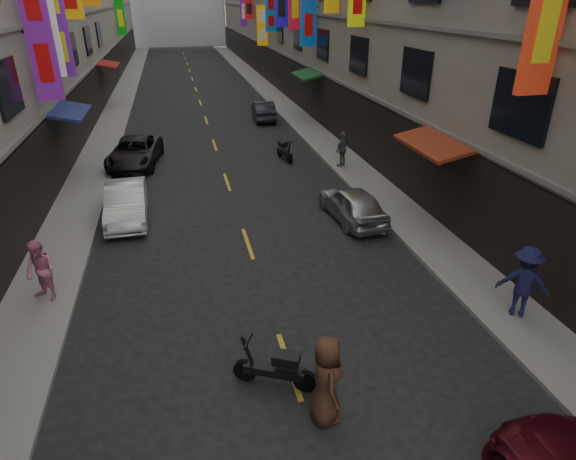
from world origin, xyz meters
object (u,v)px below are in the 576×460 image
car_left_far (135,152)px  pedestrian_rfar (342,149)px  scooter_crossing (276,369)px  car_left_mid (126,202)px  car_right_far (263,111)px  car_right_mid (353,204)px  pedestrian_rnear (524,282)px  pedestrian_lfar (41,271)px  pedestrian_crossing (326,380)px  scooter_far_right (284,151)px

car_left_far → pedestrian_rfar: (9.52, -2.74, 0.30)m
scooter_crossing → car_left_far: bearing=39.7°
car_left_mid → car_right_far: car_left_mid is taller
car_left_mid → pedestrian_rfar: 10.20m
car_right_mid → pedestrian_rfar: size_ratio=2.23×
pedestrian_rnear → pedestrian_rfar: 12.23m
car_left_mid → car_right_mid: car_left_mid is taller
car_left_far → pedestrian_rfar: 9.92m
pedestrian_rnear → pedestrian_lfar: bearing=20.4°
car_left_far → pedestrian_crossing: (4.34, -16.95, 0.30)m
car_left_far → pedestrian_lfar: bearing=-90.4°
car_right_mid → pedestrian_rnear: bearing=102.7°
pedestrian_lfar → pedestrian_crossing: bearing=-4.5°
pedestrian_crossing → scooter_far_right: bearing=-9.0°
pedestrian_rfar → pedestrian_lfar: bearing=0.5°
car_left_mid → pedestrian_crossing: 11.36m
scooter_far_right → car_left_far: car_left_far is taller
pedestrian_lfar → scooter_crossing: bearing=-2.1°
car_left_mid → pedestrian_rfar: size_ratio=2.40×
pedestrian_rfar → car_left_far: bearing=-53.6°
car_left_mid → pedestrian_lfar: 5.40m
scooter_far_right → pedestrian_crossing: 16.38m
pedestrian_rnear → pedestrian_crossing: bearing=55.8°
pedestrian_rfar → pedestrian_crossing: size_ratio=0.88×
scooter_crossing → scooter_far_right: (3.57, 15.08, 0.00)m
car_right_far → pedestrian_lfar: bearing=67.2°
car_left_far → scooter_far_right: bearing=1.5°
car_right_mid → pedestrian_crossing: bearing=62.4°
car_left_far → car_right_mid: car_left_far is taller
car_right_far → pedestrian_rfar: bearing=102.8°
car_right_mid → scooter_far_right: bearing=-88.2°
car_right_mid → pedestrian_lfar: pedestrian_lfar is taller
car_right_far → pedestrian_crossing: size_ratio=1.97×
scooter_crossing → car_left_mid: car_left_mid is taller
car_left_mid → car_right_mid: (7.97, -1.92, -0.03)m
scooter_far_right → pedestrian_rnear: size_ratio=0.95×
scooter_crossing → pedestrian_rnear: size_ratio=0.88×
scooter_far_right → pedestrian_crossing: pedestrian_crossing is taller
pedestrian_lfar → pedestrian_crossing: 8.12m
scooter_far_right → pedestrian_lfar: bearing=40.6°
car_left_far → scooter_crossing: bearing=-69.2°
pedestrian_crossing → car_right_mid: bearing=-22.1°
scooter_far_right → pedestrian_rnear: bearing=91.8°
pedestrian_lfar → car_right_mid: bearing=55.4°
pedestrian_rnear → car_left_mid: bearing=-3.8°
car_right_far → pedestrian_crossing: pedestrian_crossing is taller
car_left_mid → car_left_far: car_left_mid is taller
scooter_crossing → pedestrian_rnear: pedestrian_rnear is taller
car_right_mid → pedestrian_rfar: 5.84m
car_left_far → pedestrian_rnear: 18.02m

